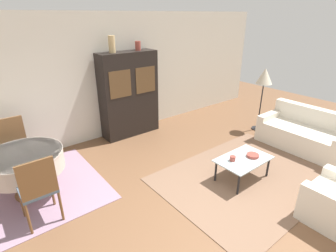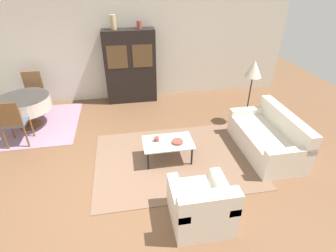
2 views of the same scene
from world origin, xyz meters
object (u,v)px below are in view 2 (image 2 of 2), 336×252
Objects in this scene: display_cabinet at (130,67)px; dining_table at (24,104)px; dining_chair_near at (13,121)px; bowl at (177,142)px; dining_chair_far at (33,90)px; couch at (268,138)px; vase_tall at (113,22)px; coffee_table at (168,144)px; cup at (157,139)px; vase_short at (139,25)px; floor_lamp at (254,71)px; armchair at (201,206)px.

display_cabinet reaches higher than dining_table.
bowl is at bearing -19.09° from dining_chair_near.
display_cabinet is 1.89× the size of dining_chair_far.
couch is 4.43m from vase_tall.
coffee_table is 0.23m from cup.
dining_chair_far is at bearing 61.68° from couch.
coffee_table is 4.77× the size of vase_short.
dining_chair_far is 2.61m from vase_tall.
couch is 1.51m from floor_lamp.
couch is at bearing -93.83° from floor_lamp.
couch is 1.83× the size of coffee_table.
dining_chair_near reaches higher than bowl.
dining_chair_far is (0.00, 1.58, 0.00)m from dining_chair_near.
display_cabinet is 2.83m from cup.
dining_table is at bearing 149.07° from bowl.
coffee_table is 0.19m from bowl.
armchair reaches higher than cup.
armchair is 4.28× the size of vase_short.
couch is 1.50× the size of dining_table.
armchair is 4.06m from dining_chair_near.
vase_short is (-0.01, 2.77, 1.56)m from cup.
vase_tall is (-1.04, 4.35, 1.77)m from armchair.
dining_chair_near is at bearing -146.47° from vase_short.
dining_chair_near is at bearing 160.93° from cup.
cup is at bearing 86.43° from couch.
couch is 2.21m from cup.
cup reaches higher than bowl.
couch is at bearing -45.76° from vase_tall.
armchair reaches higher than dining_table.
armchair is 1.45m from bowl.
bowl is (0.17, -0.06, 0.06)m from coffee_table.
bowl is at bearing 89.77° from couch.
bowl is (3.12, -2.66, -0.15)m from dining_chair_far.
display_cabinet is 2.68m from dining_table.
floor_lamp reaches higher than cup.
bowl is 0.61× the size of vase_tall.
armchair is 4.81m from vase_tall.
dining_chair_near is (-2.96, 1.02, 0.22)m from coffee_table.
vase_tall reaches higher than dining_table.
floor_lamp is (5.03, -1.51, 0.69)m from dining_chair_far.
couch is at bearing -52.73° from vase_short.
coffee_table is at bearing -152.26° from floor_lamp.
dining_table is at bearing 90.00° from dining_chair_near.
coffee_table is at bearing -19.07° from dining_chair_near.
vase_short is (-2.21, 2.91, 1.70)m from couch.
floor_lamp is at bearing 54.27° from armchair.
cup is at bearing 160.73° from bowl.
display_cabinet is at bearing 100.06° from coffee_table.
display_cabinet is 3.02m from bowl.
display_cabinet reaches higher than couch.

